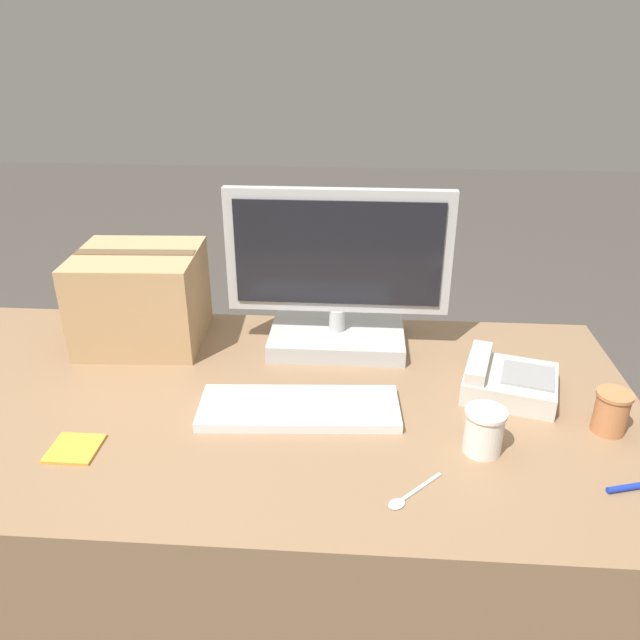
# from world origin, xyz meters

# --- Properties ---
(ground_plane) EXTENTS (12.00, 12.00, 0.00)m
(ground_plane) POSITION_xyz_m (0.00, 0.00, 0.00)
(ground_plane) COLOR #47423D
(office_desk) EXTENTS (1.80, 0.90, 0.73)m
(office_desk) POSITION_xyz_m (0.00, 0.00, 0.37)
(office_desk) COLOR #8C6B4C
(office_desk) RESTS_ON ground_plane
(monitor) EXTENTS (0.57, 0.24, 0.42)m
(monitor) POSITION_xyz_m (0.19, 0.29, 0.90)
(monitor) COLOR #B7B7B7
(monitor) RESTS_ON office_desk
(keyboard) EXTENTS (0.45, 0.19, 0.03)m
(keyboard) POSITION_xyz_m (0.12, -0.05, 0.74)
(keyboard) COLOR silver
(keyboard) RESTS_ON office_desk
(desk_phone) EXTENTS (0.25, 0.23, 0.08)m
(desk_phone) POSITION_xyz_m (0.60, 0.07, 0.76)
(desk_phone) COLOR beige
(desk_phone) RESTS_ON office_desk
(paper_cup_left) EXTENTS (0.08, 0.08, 0.10)m
(paper_cup_left) POSITION_xyz_m (0.51, -0.16, 0.78)
(paper_cup_left) COLOR white
(paper_cup_left) RESTS_ON office_desk
(paper_cup_right) EXTENTS (0.07, 0.07, 0.09)m
(paper_cup_right) POSITION_xyz_m (0.78, -0.07, 0.78)
(paper_cup_right) COLOR #BC7547
(paper_cup_right) RESTS_ON office_desk
(spoon) EXTENTS (0.11, 0.11, 0.00)m
(spoon) POSITION_xyz_m (0.35, -0.31, 0.73)
(spoon) COLOR silver
(spoon) RESTS_ON office_desk
(cardboard_box) EXTENTS (0.33, 0.30, 0.25)m
(cardboard_box) POSITION_xyz_m (-0.33, 0.28, 0.86)
(cardboard_box) COLOR tan
(cardboard_box) RESTS_ON office_desk
(pen_marker) EXTENTS (0.12, 0.05, 0.01)m
(pen_marker) POSITION_xyz_m (0.78, -0.25, 0.74)
(pen_marker) COLOR #1933B2
(pen_marker) RESTS_ON office_desk
(sticky_note_pad) EXTENTS (0.10, 0.10, 0.01)m
(sticky_note_pad) POSITION_xyz_m (-0.32, -0.21, 0.73)
(sticky_note_pad) COLOR gold
(sticky_note_pad) RESTS_ON office_desk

